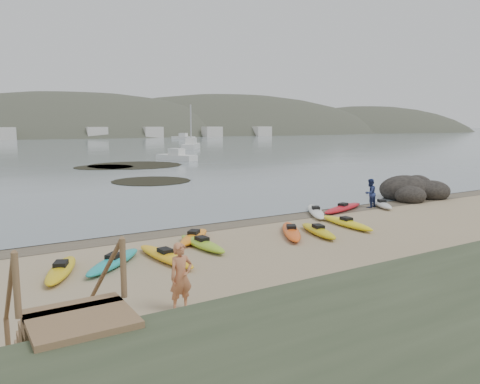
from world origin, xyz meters
TOP-DOWN VIEW (x-y plane):
  - ground at (0.00, 0.00)m, footprint 600.00×600.00m
  - wet_sand at (0.00, -0.30)m, footprint 60.00×60.00m
  - stairs at (-11.00, -11.62)m, footprint 1.50×2.70m
  - kayaks at (-0.32, -3.10)m, footprint 21.00×7.68m
  - person_west at (-7.52, -9.18)m, footprint 0.72×0.51m
  - person_east at (8.64, -0.80)m, footprint 0.93×0.77m
  - rock_cluster at (14.05, 0.35)m, footprint 5.38×3.97m
  - kelp_mats at (4.61, 30.73)m, footprint 13.17×25.10m
  - moored_boats at (-0.61, 79.36)m, footprint 104.19×89.89m
  - far_hills at (39.38, 193.97)m, footprint 550.00×135.00m
  - far_town at (6.00, 145.00)m, footprint 199.00×5.00m

SIDE VIEW (x-z plane):
  - far_hills at x=39.38m, z-range -55.93..24.07m
  - ground at x=0.00m, z-range 0.00..0.00m
  - wet_sand at x=0.00m, z-range 0.00..0.00m
  - kelp_mats at x=4.61m, z-range 0.01..0.05m
  - kayaks at x=-0.32m, z-range 0.00..0.34m
  - rock_cluster at x=14.05m, z-range -0.68..1.18m
  - moored_boats at x=-0.61m, z-range -0.09..1.28m
  - person_east at x=8.64m, z-range 0.00..1.73m
  - person_west at x=-7.52m, z-range 0.00..1.85m
  - stairs at x=-11.00m, z-range 0.00..2.10m
  - far_town at x=6.00m, z-range 0.00..4.00m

